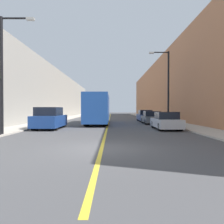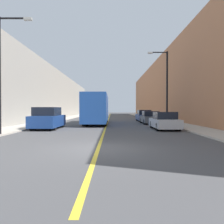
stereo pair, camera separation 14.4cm
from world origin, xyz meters
name	(u,v)px [view 1 (the left image)]	position (x,y,z in m)	size (l,w,h in m)	color
ground_plane	(101,148)	(0.00, 0.00, 0.00)	(200.00, 200.00, 0.00)	#474749
sidewalk_left	(67,118)	(-7.52, 30.00, 0.05)	(2.62, 72.00, 0.10)	#B2AA9E
sidewalk_right	(151,118)	(7.52, 30.00, 0.05)	(2.62, 72.00, 0.10)	#B2AA9E
building_row_left	(49,95)	(-10.83, 30.00, 4.26)	(4.00, 72.00, 8.52)	gray
building_row_right	(169,88)	(10.83, 30.00, 5.42)	(4.00, 72.00, 10.83)	#B2724C
road_center_line	(109,118)	(0.00, 30.00, 0.00)	(0.16, 72.00, 0.01)	gold
bus	(98,109)	(-1.14, 15.29, 1.74)	(2.40, 10.25, 3.24)	#1E4793
parked_suv_left	(49,119)	(-4.85, 9.16, 0.85)	(2.03, 4.54, 1.83)	navy
car_right_near	(166,121)	(4.90, 8.65, 0.66)	(1.84, 4.27, 1.45)	silver
car_right_mid	(151,118)	(4.95, 15.52, 0.66)	(1.89, 4.32, 1.45)	#51565B
car_right_far	(145,116)	(5.00, 20.84, 0.70)	(1.84, 4.70, 1.54)	navy
street_lamp_left	(4,68)	(-6.34, 4.45, 4.27)	(2.18, 0.24, 7.37)	black
street_lamp_right	(166,83)	(6.34, 14.17, 4.47)	(2.18, 0.24, 7.76)	black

